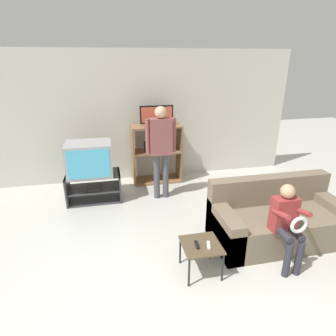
% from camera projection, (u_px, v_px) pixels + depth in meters
% --- Properties ---
extents(wall_back, '(6.40, 0.06, 2.60)m').
position_uv_depth(wall_back, '(140.00, 117.00, 5.70)').
color(wall_back, beige).
rests_on(wall_back, ground_plane).
extents(tv_stand, '(0.95, 0.51, 0.51)m').
position_uv_depth(tv_stand, '(94.00, 187.00, 5.06)').
color(tv_stand, '#38383D').
rests_on(tv_stand, ground_plane).
extents(television_main, '(0.76, 0.57, 0.57)m').
position_uv_depth(television_main, '(89.00, 159.00, 4.85)').
color(television_main, '#9E9EA3').
rests_on(television_main, tv_stand).
extents(media_shelf, '(0.99, 0.47, 1.19)m').
position_uv_depth(media_shelf, '(157.00, 153.00, 5.73)').
color(media_shelf, '#8E6642').
rests_on(media_shelf, ground_plane).
extents(television_flat, '(0.65, 0.20, 0.39)m').
position_uv_depth(television_flat, '(157.00, 116.00, 5.44)').
color(television_flat, black).
rests_on(television_flat, media_shelf).
extents(snack_table, '(0.45, 0.45, 0.39)m').
position_uv_depth(snack_table, '(201.00, 248.00, 3.29)').
color(snack_table, brown).
rests_on(snack_table, ground_plane).
extents(remote_control_black, '(0.05, 0.15, 0.02)m').
position_uv_depth(remote_control_black, '(197.00, 245.00, 3.25)').
color(remote_control_black, black).
rests_on(remote_control_black, snack_table).
extents(remote_control_white, '(0.08, 0.15, 0.02)m').
position_uv_depth(remote_control_white, '(209.00, 245.00, 3.24)').
color(remote_control_white, silver).
rests_on(remote_control_white, snack_table).
extents(couch, '(1.82, 0.85, 0.85)m').
position_uv_depth(couch, '(276.00, 220.00, 3.94)').
color(couch, '#756651').
rests_on(couch, ground_plane).
extents(person_standing_adult, '(0.53, 0.20, 1.68)m').
position_uv_depth(person_standing_adult, '(161.00, 144.00, 4.88)').
color(person_standing_adult, '#4C4C56').
rests_on(person_standing_adult, ground_plane).
extents(person_seated_child, '(0.33, 0.43, 1.05)m').
position_uv_depth(person_seated_child, '(287.00, 220.00, 3.34)').
color(person_seated_child, '#2D2D38').
rests_on(person_seated_child, ground_plane).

